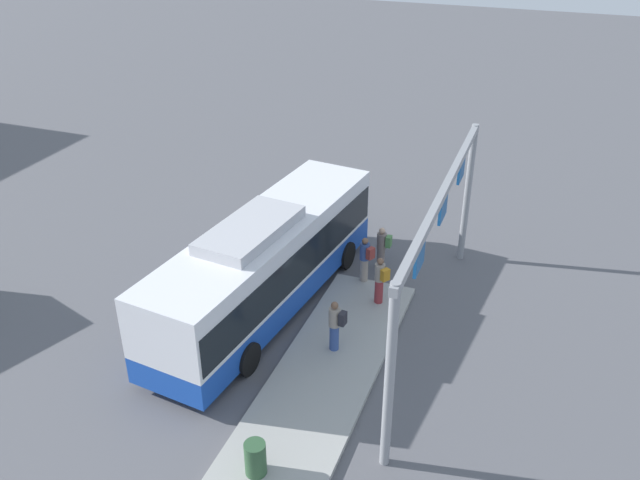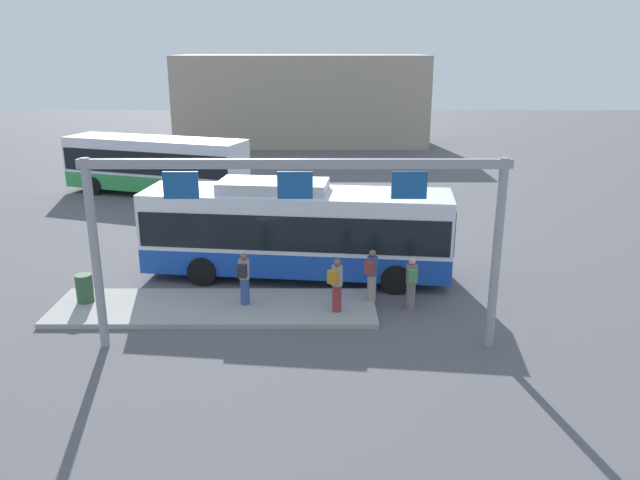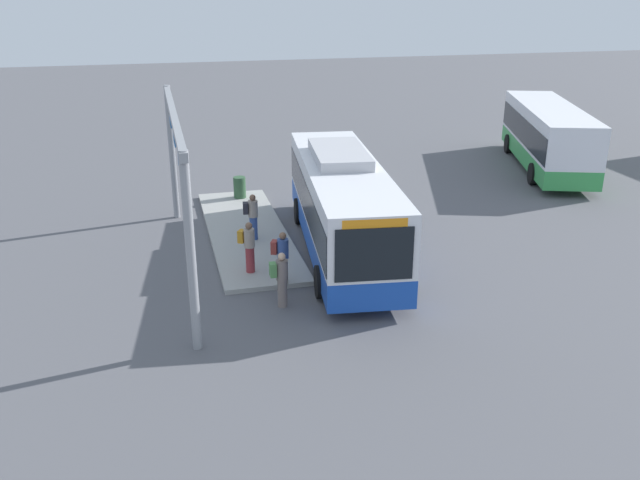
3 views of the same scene
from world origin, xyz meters
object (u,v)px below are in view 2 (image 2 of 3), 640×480
at_px(bus_main, 299,228).
at_px(trash_bin, 87,288).
at_px(person_waiting_far, 246,277).
at_px(person_waiting_mid, 374,274).
at_px(bus_background_left, 158,162).
at_px(person_boarding, 414,282).
at_px(person_waiting_near, 339,284).

bearing_deg(bus_main, trash_bin, -151.15).
distance_m(bus_main, person_waiting_far, 3.35).
height_order(bus_main, person_waiting_far, bus_main).
distance_m(bus_main, person_waiting_mid, 3.63).
bearing_deg(person_waiting_far, bus_background_left, 29.63).
bearing_deg(person_boarding, bus_background_left, 37.08).
xyz_separation_m(person_waiting_near, trash_bin, (-7.89, 0.76, -0.44)).
relative_size(person_waiting_mid, trash_bin, 1.86).
height_order(person_waiting_near, trash_bin, person_waiting_near).
height_order(person_waiting_mid, person_waiting_far, same).
bearing_deg(trash_bin, person_boarding, -1.00).
distance_m(person_boarding, trash_bin, 10.23).
xyz_separation_m(bus_main, person_waiting_mid, (2.44, -2.58, -0.76)).
xyz_separation_m(person_boarding, person_waiting_near, (-2.34, -0.58, 0.16)).
height_order(bus_background_left, trash_bin, bus_background_left).
relative_size(bus_main, person_waiting_near, 6.49).
xyz_separation_m(person_boarding, person_waiting_mid, (-1.21, 0.27, 0.16)).
distance_m(bus_main, bus_background_left, 15.24).
bearing_deg(bus_background_left, trash_bin, 114.33).
distance_m(bus_main, person_waiting_near, 3.75).
height_order(bus_background_left, person_waiting_near, bus_background_left).
relative_size(bus_main, person_boarding, 6.49).
height_order(bus_main, trash_bin, bus_main).
bearing_deg(person_waiting_far, bus_main, -21.04).
bearing_deg(person_waiting_near, person_boarding, -43.32).
distance_m(person_boarding, person_waiting_far, 5.18).
bearing_deg(trash_bin, bus_background_left, 95.82).
height_order(bus_main, person_waiting_mid, bus_main).
xyz_separation_m(bus_main, person_waiting_near, (1.32, -3.43, -0.76)).
distance_m(person_boarding, person_waiting_near, 2.41).
xyz_separation_m(person_waiting_far, trash_bin, (-5.05, 0.21, -0.44)).
height_order(person_waiting_mid, trash_bin, person_waiting_mid).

